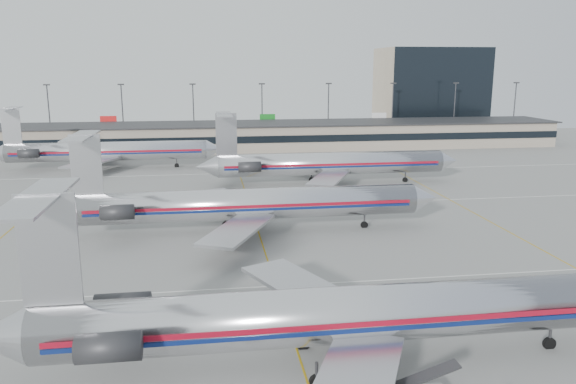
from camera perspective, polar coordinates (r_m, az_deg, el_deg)
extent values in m
plane|color=gray|center=(42.77, 0.48, -14.54)|extent=(260.00, 260.00, 0.00)
cube|color=silver|center=(51.78, -1.23, -9.52)|extent=(160.00, 0.15, 0.02)
cube|color=gray|center=(136.73, -5.82, 5.62)|extent=(160.00, 16.00, 6.00)
cube|color=black|center=(128.68, -5.65, 5.27)|extent=(160.00, 0.20, 1.60)
cube|color=#2D2D30|center=(136.39, -5.85, 6.91)|extent=(162.00, 17.00, 0.30)
cylinder|color=#38383D|center=(155.11, -23.08, 7.18)|extent=(0.30, 0.30, 15.00)
cube|color=#2D2D30|center=(154.71, -23.33, 9.97)|extent=(1.60, 0.40, 0.35)
cylinder|color=#38383D|center=(151.57, -16.44, 7.56)|extent=(0.30, 0.30, 15.00)
cube|color=#2D2D30|center=(151.16, -16.62, 10.43)|extent=(1.60, 0.40, 0.35)
cylinder|color=#38383D|center=(150.12, -9.57, 7.85)|extent=(0.30, 0.30, 15.00)
cube|color=#2D2D30|center=(149.70, -9.67, 10.75)|extent=(1.60, 0.40, 0.35)
cylinder|color=#38383D|center=(150.82, -2.65, 8.04)|extent=(0.30, 0.30, 15.00)
cube|color=#2D2D30|center=(150.40, -2.68, 10.92)|extent=(1.60, 0.40, 0.35)
cylinder|color=#38383D|center=(153.64, 4.11, 8.10)|extent=(0.30, 0.30, 15.00)
cube|color=#2D2D30|center=(153.23, 4.16, 10.93)|extent=(1.60, 0.40, 0.35)
cylinder|color=#38383D|center=(158.46, 10.55, 8.06)|extent=(0.30, 0.30, 15.00)
cube|color=#2D2D30|center=(158.07, 10.66, 10.81)|extent=(1.60, 0.40, 0.35)
cylinder|color=#38383D|center=(165.12, 16.53, 7.93)|extent=(0.30, 0.30, 15.00)
cube|color=#2D2D30|center=(164.74, 16.70, 10.56)|extent=(1.60, 0.40, 0.35)
cylinder|color=#38383D|center=(173.40, 21.99, 7.74)|extent=(0.30, 0.30, 15.00)
cube|color=#2D2D30|center=(173.04, 22.20, 10.24)|extent=(1.60, 0.40, 0.35)
cube|color=tan|center=(179.10, 14.19, 10.00)|extent=(30.00, 20.00, 25.00)
cylinder|color=silver|center=(38.14, 6.84, -12.21)|extent=(40.68, 3.76, 3.76)
cube|color=maroon|center=(36.43, 7.64, -13.22)|extent=(38.64, 0.05, 0.36)
cube|color=#0C1B54|center=(36.61, 7.62, -13.79)|extent=(38.64, 0.05, 0.28)
cube|color=#B2B2B7|center=(44.50, 1.83, -9.82)|extent=(9.46, 13.79, 0.33)
cube|color=#B2B2B7|center=(36.26, -23.12, -5.46)|extent=(3.46, 0.25, 6.91)
cube|color=#B2B2B7|center=(35.53, -24.05, -0.46)|extent=(2.44, 10.68, 0.18)
cylinder|color=#2D2D30|center=(39.93, -16.41, -11.01)|extent=(3.66, 1.73, 1.73)
cylinder|color=#2D2D30|center=(34.75, -17.74, -14.80)|extent=(3.66, 1.73, 1.73)
cylinder|color=#2D2D30|center=(44.92, 25.07, -13.22)|extent=(0.20, 0.20, 1.68)
cylinder|color=#2D2D30|center=(36.67, 2.92, -18.03)|extent=(0.20, 0.20, 1.68)
cylinder|color=#2D2D30|center=(40.87, 1.55, -14.59)|extent=(0.20, 0.20, 1.68)
cylinder|color=black|center=(45.13, 25.01, -13.78)|extent=(0.92, 0.31, 0.92)
cylinder|color=silver|center=(67.02, -3.77, -1.23)|extent=(40.07, 3.71, 3.71)
cone|color=silver|center=(71.94, 13.67, -0.61)|extent=(3.21, 3.71, 3.71)
cone|color=#B2B2B7|center=(68.92, -22.19, -1.77)|extent=(3.61, 3.71, 3.71)
cube|color=maroon|center=(65.18, -3.64, -1.49)|extent=(38.07, 0.05, 0.35)
cube|color=#0C1B54|center=(65.28, -3.64, -1.84)|extent=(38.07, 0.05, 0.28)
cube|color=#B2B2B7|center=(73.94, -5.75, -0.75)|extent=(9.32, 13.58, 0.32)
cube|color=#B2B2B7|center=(60.39, -5.12, -3.80)|extent=(9.32, 13.58, 0.32)
cube|color=#B2B2B7|center=(67.14, -19.83, 2.65)|extent=(3.41, 0.25, 6.81)
cube|color=#B2B2B7|center=(66.77, -20.29, 5.35)|extent=(2.40, 10.52, 0.18)
cylinder|color=#2D2D30|center=(70.25, -16.28, -0.82)|extent=(3.61, 1.70, 1.70)
cylinder|color=#2D2D30|center=(64.77, -16.95, -1.98)|extent=(3.61, 1.70, 1.70)
cylinder|color=#2D2D30|center=(70.15, 7.77, -2.95)|extent=(0.20, 0.20, 1.65)
cylinder|color=#2D2D30|center=(65.24, -6.21, -4.11)|extent=(0.20, 0.20, 1.65)
cylinder|color=#2D2D30|center=(69.86, -6.36, -2.98)|extent=(0.20, 0.20, 1.65)
cylinder|color=black|center=(70.28, 7.76, -3.33)|extent=(0.90, 0.30, 0.90)
cylinder|color=silver|center=(95.04, 4.46, 2.89)|extent=(38.20, 3.72, 3.72)
cone|color=silver|center=(101.60, 15.95, 3.07)|extent=(3.22, 3.72, 3.72)
cone|color=#B2B2B7|center=(92.74, -8.26, 2.55)|extent=(3.62, 3.72, 3.72)
cube|color=maroon|center=(93.22, 4.71, 2.79)|extent=(36.29, 0.05, 0.35)
cube|color=#0C1B54|center=(93.29, 4.71, 2.54)|extent=(36.29, 0.05, 0.28)
cube|color=#B2B2B7|center=(101.59, 2.47, 2.97)|extent=(9.35, 13.63, 0.32)
cube|color=#B2B2B7|center=(88.04, 4.17, 1.45)|extent=(9.35, 13.63, 0.32)
cube|color=#B2B2B7|center=(92.03, -6.29, 5.85)|extent=(3.42, 0.25, 6.84)
cube|color=#B2B2B7|center=(91.70, -6.53, 7.84)|extent=(2.41, 10.55, 0.18)
cylinder|color=#2D2D30|center=(95.75, -4.17, 3.15)|extent=(3.62, 1.71, 1.71)
cylinder|color=#2D2D30|center=(90.12, -3.90, 2.56)|extent=(3.62, 1.71, 1.71)
cylinder|color=#2D2D30|center=(99.19, 11.82, 1.49)|extent=(0.20, 0.20, 1.66)
cylinder|color=#2D2D30|center=(92.60, 2.94, 0.96)|extent=(0.20, 0.20, 1.66)
cylinder|color=#2D2D30|center=(97.24, 2.39, 1.53)|extent=(0.20, 0.20, 1.66)
cylinder|color=black|center=(99.29, 11.81, 1.22)|extent=(0.90, 0.30, 0.90)
cylinder|color=silver|center=(114.56, -17.76, 3.96)|extent=(37.69, 3.67, 3.67)
cone|color=silver|center=(112.99, -7.47, 4.35)|extent=(3.17, 3.67, 3.67)
cube|color=maroon|center=(112.73, -17.92, 3.90)|extent=(35.80, 0.05, 0.35)
cube|color=#0C1B54|center=(112.79, -17.90, 3.70)|extent=(35.80, 0.05, 0.28)
cube|color=#B2B2B7|center=(121.80, -18.14, 3.95)|extent=(9.22, 13.45, 0.32)
cube|color=#B2B2B7|center=(108.31, -19.34, 2.85)|extent=(9.22, 13.45, 0.32)
cube|color=#B2B2B7|center=(118.07, -26.31, 6.05)|extent=(3.37, 0.25, 6.74)
cube|color=#B2B2B7|center=(117.92, -26.60, 7.57)|extent=(2.38, 10.41, 0.18)
cylinder|color=#2D2D30|center=(120.30, -24.11, 4.00)|extent=(3.57, 1.69, 1.69)
cylinder|color=#2D2D30|center=(114.93, -24.85, 3.57)|extent=(3.57, 1.69, 1.69)
cylinder|color=#2D2D30|center=(113.55, -11.24, 2.90)|extent=(0.20, 0.20, 1.64)
cylinder|color=#2D2D30|center=(113.18, -19.35, 2.39)|extent=(0.20, 0.20, 1.64)
cylinder|color=#2D2D30|center=(117.79, -18.92, 2.80)|extent=(0.20, 0.20, 1.64)
cylinder|color=black|center=(113.63, -11.23, 2.66)|extent=(0.89, 0.30, 0.89)
cube|color=#2D2D30|center=(35.71, 13.87, -17.66)|extent=(3.96, 1.01, 1.39)
imported|color=#8FC412|center=(36.31, 6.77, -18.39)|extent=(0.74, 0.62, 1.74)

